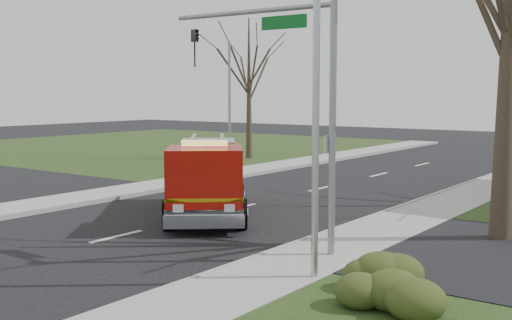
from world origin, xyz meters
The scene contains 8 objects.
ground centered at (0.00, 0.00, 0.00)m, with size 120.00×120.00×0.00m, color black.
sidewalk_right centered at (6.20, 0.00, 0.07)m, with size 2.40×80.00×0.15m, color gray.
hedge_corner centered at (9.00, -1.00, 0.58)m, with size 2.80×2.00×0.90m, color #293814.
bare_tree_left centered at (-10.00, 20.00, 5.56)m, with size 4.50×4.50×9.00m.
traffic_signal_mast centered at (5.21, 1.50, 4.71)m, with size 5.29×0.18×6.80m.
streetlight_pole centered at (7.14, -0.50, 4.55)m, with size 1.48×0.16×8.40m.
utility_pole_far centered at (-6.80, 14.00, 3.50)m, with size 0.14×0.14×7.00m, color gray.
fire_engine centered at (0.05, 4.11, 1.27)m, with size 6.24×6.91×2.81m.
Camera 1 is at (14.52, -12.75, 4.31)m, focal length 45.00 mm.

